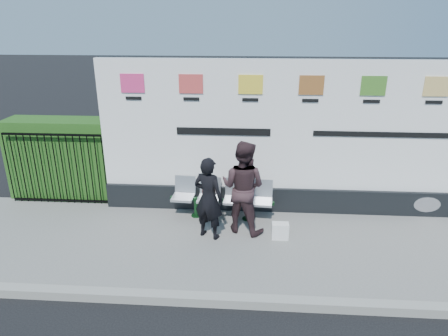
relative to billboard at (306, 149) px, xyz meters
The scene contains 10 objects.
pavement 1.98m from the billboard, 110.32° to the right, with size 14.00×3.00×0.12m, color slate.
kerb 3.19m from the billboard, 99.95° to the right, with size 14.00×0.18×0.14m, color gray.
billboard is the anchor object (origin of this frame).
hedge 5.11m from the billboard, behind, with size 2.35×0.70×1.70m, color #245319.
railing 5.10m from the billboard, behind, with size 2.05×0.06×1.54m, color black, non-canonical shape.
bench 2.00m from the billboard, 164.32° to the right, with size 1.94×0.52×0.42m, color #B1B5BB, non-canonical shape.
woman_left 2.21m from the billboard, 146.55° to the right, with size 0.55×0.36×1.50m, color black.
woman_right 1.56m from the billboard, 142.93° to the right, with size 0.83×0.65×1.71m, color #382428.
handbag_brown 2.07m from the billboard, 166.84° to the right, with size 0.24×0.10×0.19m, color black.
carrier_bag_white 1.72m from the billboard, 113.65° to the right, with size 0.30×0.18×0.30m, color white.
Camera 1 is at (-0.58, -3.60, 3.82)m, focal length 32.00 mm.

